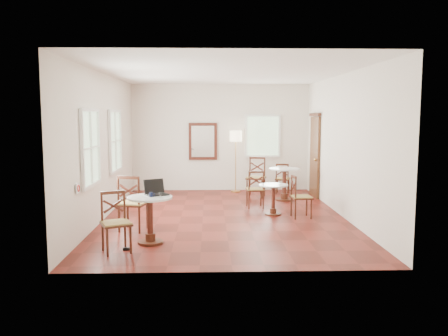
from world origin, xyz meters
name	(u,v)px	position (x,y,z in m)	size (l,w,h in m)	color
ground	(224,216)	(0.00, 0.00, 0.00)	(7.00, 7.00, 0.00)	#5D170F
room_shell	(221,127)	(-0.06, 0.27, 1.89)	(5.02, 7.02, 3.01)	silver
cafe_table_near	(150,215)	(-1.31, -2.04, 0.49)	(0.75, 0.75, 0.79)	#441E11
cafe_table_mid	(273,196)	(1.06, 0.12, 0.41)	(0.62, 0.62, 0.66)	#441E11
cafe_table_back	(284,180)	(1.57, 1.82, 0.51)	(0.77, 0.77, 0.82)	#441E11
chair_near_a	(132,203)	(-1.74, -1.17, 0.52)	(0.58, 0.58, 1.05)	#441E11
chair_near_b	(116,222)	(-1.78, -2.50, 0.47)	(0.57, 0.57, 0.95)	#441E11
chair_mid_a	(255,189)	(0.74, 0.90, 0.44)	(0.43, 0.43, 0.88)	#441E11
chair_mid_b	(300,197)	(1.58, -0.17, 0.44)	(0.44, 0.44, 0.89)	#441E11
chair_back_a	(283,179)	(1.68, 2.79, 0.42)	(0.47, 0.47, 0.84)	#441E11
chair_back_b	(256,177)	(0.91, 2.35, 0.52)	(0.59, 0.59, 1.04)	#441E11
floor_lamp	(236,140)	(0.42, 3.15, 1.45)	(0.33, 0.33, 1.71)	#BF8C3F
laptop	(156,191)	(-1.23, -1.85, 0.86)	(0.45, 0.43, 0.25)	black
mouse	(162,194)	(-1.11, -1.90, 0.81)	(0.11, 0.07, 0.04)	black
navy_mug	(151,195)	(-1.28, -2.06, 0.83)	(0.10, 0.06, 0.08)	black
water_glass	(160,195)	(-1.12, -2.15, 0.84)	(0.06, 0.06, 0.09)	white
power_adapter	(126,249)	(-1.64, -2.43, 0.02)	(0.11, 0.06, 0.04)	black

